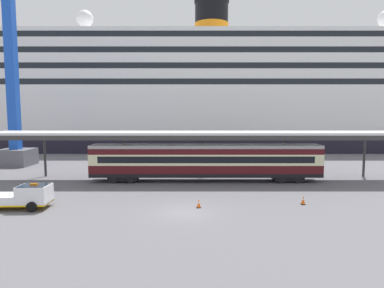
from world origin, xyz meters
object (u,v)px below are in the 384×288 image
(service_truck, at_px, (22,196))
(dockside_crane, at_px, (14,49))
(train_carriage, at_px, (205,161))
(traffic_cone_near, at_px, (198,203))
(cruise_ship, at_px, (234,98))
(traffic_cone_mid, at_px, (303,200))

(service_truck, xyz_separation_m, dockside_crane, (-11.61, 21.36, 15.68))
(train_carriage, bearing_deg, dockside_crane, 157.57)
(train_carriage, height_order, traffic_cone_near, train_carriage)
(cruise_ship, bearing_deg, train_carriage, -101.88)
(cruise_ship, height_order, dockside_crane, dockside_crane)
(traffic_cone_near, distance_m, traffic_cone_mid, 8.74)
(train_carriage, relative_size, traffic_cone_near, 36.31)
(dockside_crane, bearing_deg, service_truck, -61.46)
(cruise_ship, relative_size, traffic_cone_mid, 160.19)
(traffic_cone_mid, xyz_separation_m, dockside_crane, (-34.31, 20.24, 16.30))
(dockside_crane, bearing_deg, traffic_cone_mid, -30.53)
(train_carriage, bearing_deg, cruise_ship, 78.12)
(service_truck, relative_size, dockside_crane, 0.09)
(traffic_cone_near, distance_m, dockside_crane, 37.01)
(cruise_ship, bearing_deg, dockside_crane, -140.59)
(train_carriage, distance_m, traffic_cone_near, 10.41)
(train_carriage, xyz_separation_m, traffic_cone_near, (-0.97, -10.17, -1.97))
(service_truck, bearing_deg, dockside_crane, 118.54)
(cruise_ship, xyz_separation_m, train_carriage, (-8.35, -39.67, -8.94))
(traffic_cone_near, bearing_deg, dockside_crane, 140.46)
(service_truck, xyz_separation_m, traffic_cone_near, (14.00, 0.21, -0.65))
(service_truck, bearing_deg, train_carriage, 34.75)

